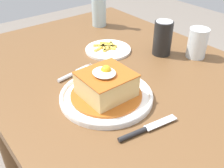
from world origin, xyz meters
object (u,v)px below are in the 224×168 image
at_px(main_plate, 106,96).
at_px(side_plate_fries, 108,49).
at_px(knife, 141,131).
at_px(beer_bottle_clear, 99,4).
at_px(drinking_glass, 197,45).
at_px(fork, 73,74).
at_px(soda_can, 163,38).

relative_size(main_plate, side_plate_fries, 1.53).
bearing_deg(knife, beer_bottle_clear, 152.07).
xyz_separation_m(beer_bottle_clear, drinking_glass, (0.46, 0.09, -0.05)).
height_order(beer_bottle_clear, drinking_glass, beer_bottle_clear).
xyz_separation_m(drinking_glass, side_plate_fries, (-0.23, -0.22, -0.04)).
relative_size(knife, side_plate_fries, 0.97).
bearing_deg(beer_bottle_clear, fork, -46.68).
height_order(main_plate, drinking_glass, drinking_glass).
relative_size(knife, soda_can, 1.34).
height_order(soda_can, drinking_glass, soda_can).
height_order(beer_bottle_clear, side_plate_fries, beer_bottle_clear).
xyz_separation_m(fork, drinking_glass, (0.16, 0.41, 0.04)).
distance_m(drinking_glass, side_plate_fries, 0.32).
height_order(fork, side_plate_fries, side_plate_fries).
bearing_deg(knife, soda_can, 126.67).
bearing_deg(soda_can, fork, -101.41).
bearing_deg(knife, drinking_glass, 111.25).
xyz_separation_m(soda_can, side_plate_fries, (-0.14, -0.14, -0.06)).
distance_m(main_plate, knife, 0.16).
bearing_deg(fork, main_plate, 3.25).
xyz_separation_m(fork, side_plate_fries, (-0.07, 0.20, -0.00)).
bearing_deg(side_plate_fries, main_plate, -38.17).
xyz_separation_m(beer_bottle_clear, side_plate_fries, (0.23, -0.13, -0.09)).
height_order(main_plate, soda_can, soda_can).
height_order(main_plate, fork, main_plate).
relative_size(main_plate, fork, 1.84).
bearing_deg(main_plate, fork, -176.75).
bearing_deg(drinking_glass, knife, -68.75).
relative_size(drinking_glass, side_plate_fries, 0.62).
height_order(fork, knife, same).
bearing_deg(beer_bottle_clear, soda_can, 1.58).
xyz_separation_m(knife, drinking_glass, (-0.16, 0.42, 0.04)).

